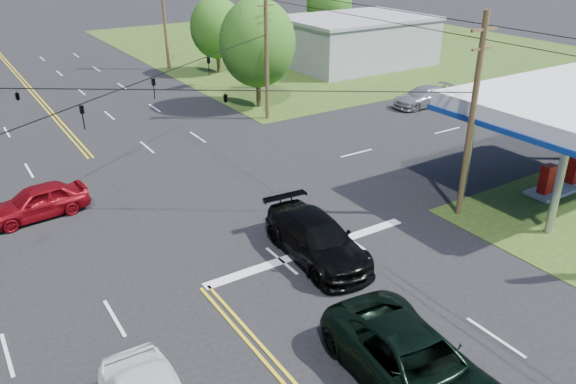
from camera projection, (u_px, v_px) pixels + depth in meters
ground at (135, 209)px, 27.68m from camera, size 280.00×280.00×0.00m
grass_ne at (325, 42)px, 69.21m from camera, size 46.00×48.00×0.03m
stop_bar at (311, 251)px, 24.04m from camera, size 10.00×0.50×0.02m
retail_ne at (356, 42)px, 56.69m from camera, size 14.00×10.00×4.40m
pole_se at (472, 116)px, 25.12m from camera, size 1.60×0.28×9.50m
pole_ne at (267, 50)px, 38.83m from camera, size 1.60×0.28×9.50m
pole_right_far at (164, 15)px, 53.19m from camera, size 1.60×0.28×10.00m
span_wire_signals at (120, 89)px, 25.14m from camera, size 26.00×18.00×1.13m
power_lines at (127, 37)px, 22.51m from camera, size 26.04×100.00×0.64m
tree_right_a at (257, 43)px, 41.62m from camera, size 5.70×5.70×8.18m
tree_right_b at (217, 28)px, 52.26m from camera, size 4.94×4.94×7.09m
tree_far_r at (329, 5)px, 65.28m from camera, size 5.32×5.32×7.63m
pickup_dkgreen at (414, 364)px, 16.46m from camera, size 3.70×6.87×1.83m
suv_black at (317, 238)px, 23.25m from camera, size 2.96×6.25×1.76m
sedan_red at (37, 201)px, 26.62m from camera, size 4.82×2.35×1.58m
sedan_far at (424, 97)px, 43.50m from camera, size 5.32×2.33×1.52m
polesign_ne at (259, 8)px, 46.00m from camera, size 2.32×0.87×8.50m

